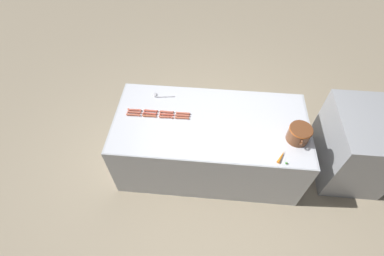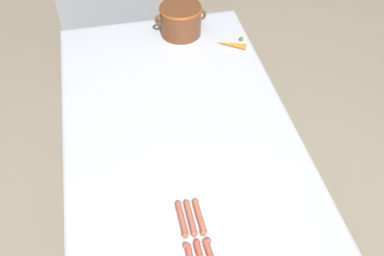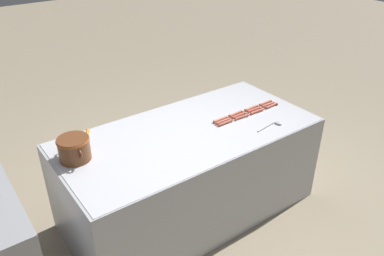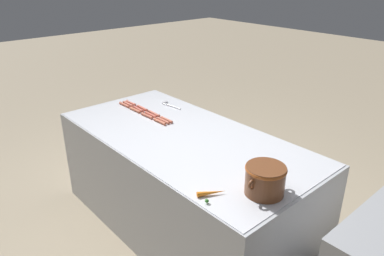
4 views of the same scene
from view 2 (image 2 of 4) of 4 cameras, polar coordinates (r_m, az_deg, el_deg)
ground_plane at (r=2.66m, az=-0.56°, el=-15.41°), size 20.00×20.00×0.00m
griddle_counter at (r=2.29m, az=-0.63°, el=-10.34°), size 1.06×2.19×0.85m
back_cabinet at (r=3.53m, az=-8.12°, el=13.71°), size 0.92×0.71×0.94m
hot_dog_3 at (r=1.75m, az=-1.33°, el=-11.49°), size 0.03×0.17×0.02m
hot_dog_7 at (r=1.75m, az=-0.21°, el=-11.36°), size 0.03×0.17×0.02m
hot_dog_11 at (r=1.75m, az=0.95°, el=-11.22°), size 0.03×0.17×0.02m
bean_pot at (r=2.60m, az=-1.45°, el=13.78°), size 0.30×0.24×0.18m
carrot at (r=2.54m, az=5.03°, el=10.60°), size 0.17×0.11×0.03m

